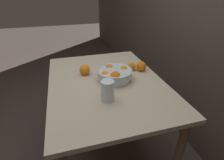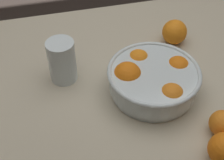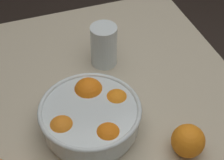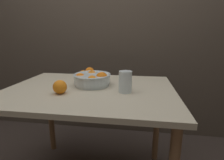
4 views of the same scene
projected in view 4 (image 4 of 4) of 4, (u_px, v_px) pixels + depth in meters
back_wall at (109, 16)px, 1.82m from camera, size 8.00×0.05×2.60m
dining_table at (90, 101)px, 1.19m from camera, size 1.11×0.82×0.76m
fruit_bowl at (92, 79)px, 1.22m from camera, size 0.26×0.26×0.10m
juice_glass at (125, 82)px, 1.07m from camera, size 0.08×0.08×0.13m
orange_loose_near_bowl at (60, 87)px, 1.05m from camera, size 0.08×0.08×0.08m
orange_loose_front at (90, 72)px, 1.47m from camera, size 0.08×0.08×0.08m
orange_loose_aside at (83, 74)px, 1.41m from camera, size 0.07×0.07×0.07m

